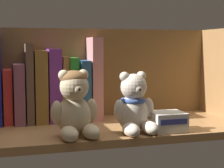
{
  "coord_description": "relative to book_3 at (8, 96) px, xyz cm",
  "views": [
    {
      "loc": [
        -26.22,
        -93.83,
        23.42
      ],
      "look_at": [
        0.8,
        0.0,
        13.38
      ],
      "focal_mm": 58.71,
      "sensor_mm": 36.0,
      "label": 1
    }
  ],
  "objects": [
    {
      "name": "shelf_board",
      "position": [
        26.18,
        -12.38,
        -8.56
      ],
      "size": [
        72.08,
        29.75,
        2.0
      ],
      "primitive_type": "cube",
      "color": "#9E7042",
      "rests_on": "ground"
    },
    {
      "name": "shelf_back_panel",
      "position": [
        26.18,
        3.09,
        4.83
      ],
      "size": [
        74.48,
        1.2,
        28.76
      ],
      "primitive_type": "cube",
      "color": "brown",
      "rests_on": "ground"
    },
    {
      "name": "book_3",
      "position": [
        0.0,
        0.0,
        0.0
      ],
      "size": [
        2.4,
        11.54,
        15.11
      ],
      "primitive_type": "cube",
      "color": "red",
      "rests_on": "shelf_board"
    },
    {
      "name": "book_4",
      "position": [
        3.03,
        0.0,
        0.73
      ],
      "size": [
        2.9,
        14.17,
        16.56
      ],
      "primitive_type": "cube",
      "color": "#7D4861",
      "rests_on": "shelf_board"
    },
    {
      "name": "book_5",
      "position": [
        5.85,
        0.0,
        3.54
      ],
      "size": [
        1.99,
        13.83,
        22.2
      ],
      "primitive_type": "cube",
      "color": "brown",
      "rests_on": "shelf_board"
    },
    {
      "name": "book_6",
      "position": [
        8.93,
        0.0,
        2.57
      ],
      "size": [
        3.44,
        13.69,
        20.25
      ],
      "primitive_type": "cube",
      "color": "olive",
      "rests_on": "shelf_board"
    },
    {
      "name": "book_7",
      "position": [
        12.76,
        0.0,
        2.81
      ],
      "size": [
        3.47,
        12.96,
        20.72
      ],
      "primitive_type": "cube",
      "color": "purple",
      "rests_on": "shelf_board"
    },
    {
      "name": "book_8",
      "position": [
        15.74,
        0.0,
        1.69
      ],
      "size": [
        2.37,
        9.39,
        18.53
      ],
      "primitive_type": "cube",
      "rotation": [
        0.0,
        0.03,
        0.0
      ],
      "color": "#A87C3A",
      "rests_on": "shelf_board"
    },
    {
      "name": "book_9",
      "position": [
        18.28,
        0.0,
        1.55
      ],
      "size": [
        2.6,
        10.46,
        18.21
      ],
      "primitive_type": "cube",
      "color": "green",
      "rests_on": "shelf_board"
    },
    {
      "name": "book_10",
      "position": [
        21.35,
        0.0,
        1.15
      ],
      "size": [
        2.78,
        12.98,
        17.4
      ],
      "primitive_type": "cube",
      "color": "#275580",
      "rests_on": "shelf_board"
    },
    {
      "name": "book_11",
      "position": [
        24.64,
        0.0,
        4.46
      ],
      "size": [
        3.13,
        13.2,
        24.04
      ],
      "primitive_type": "cube",
      "rotation": [
        0.0,
        -0.0,
        0.0
      ],
      "color": "tan",
      "rests_on": "shelf_board"
    },
    {
      "name": "teddy_bear_larger",
      "position": [
        15.19,
        -21.44,
        0.03
      ],
      "size": [
        11.83,
        12.22,
        15.99
      ],
      "color": "beige",
      "rests_on": "shelf_board"
    },
    {
      "name": "teddy_bear_smaller",
      "position": [
        30.14,
        -21.33,
        -1.05
      ],
      "size": [
        11.24,
        11.55,
        15.24
      ],
      "color": "beige",
      "rests_on": "shelf_board"
    },
    {
      "name": "small_product_box",
      "position": [
        38.94,
        -22.03,
        -5.15
      ],
      "size": [
        8.38,
        7.45,
        4.8
      ],
      "color": "silver",
      "rests_on": "shelf_board"
    }
  ]
}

